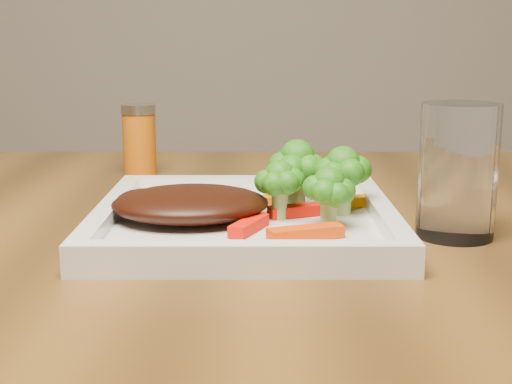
{
  "coord_description": "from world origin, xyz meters",
  "views": [
    {
      "loc": [
        0.28,
        -0.68,
        0.93
      ],
      "look_at": [
        0.28,
        -0.04,
        0.79
      ],
      "focal_mm": 50.0,
      "sensor_mm": 36.0,
      "label": 1
    }
  ],
  "objects_px": {
    "plate": "(245,225)",
    "steak": "(190,204)",
    "drinking_glass": "(458,171)",
    "spice_shaker": "(139,140)"
  },
  "relations": [
    {
      "from": "spice_shaker",
      "to": "steak",
      "type": "bearing_deg",
      "value": -71.56
    },
    {
      "from": "plate",
      "to": "steak",
      "type": "xyz_separation_m",
      "value": [
        -0.05,
        -0.0,
        0.02
      ]
    },
    {
      "from": "plate",
      "to": "spice_shaker",
      "type": "xyz_separation_m",
      "value": [
        -0.14,
        0.26,
        0.04
      ]
    },
    {
      "from": "plate",
      "to": "drinking_glass",
      "type": "height_order",
      "value": "drinking_glass"
    },
    {
      "from": "spice_shaker",
      "to": "plate",
      "type": "bearing_deg",
      "value": -62.12
    },
    {
      "from": "plate",
      "to": "steak",
      "type": "distance_m",
      "value": 0.05
    },
    {
      "from": "plate",
      "to": "drinking_glass",
      "type": "relative_size",
      "value": 2.25
    },
    {
      "from": "steak",
      "to": "plate",
      "type": "bearing_deg",
      "value": 4.6
    },
    {
      "from": "plate",
      "to": "drinking_glass",
      "type": "distance_m",
      "value": 0.2
    },
    {
      "from": "plate",
      "to": "spice_shaker",
      "type": "distance_m",
      "value": 0.3
    }
  ]
}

